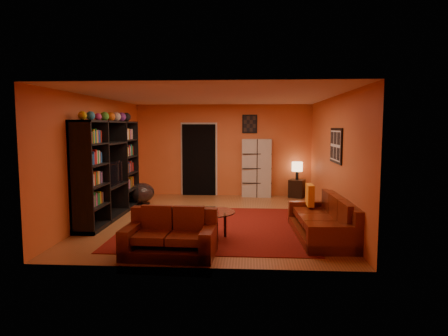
# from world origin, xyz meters

# --- Properties ---
(floor) EXTENTS (6.00, 6.00, 0.00)m
(floor) POSITION_xyz_m (0.00, 0.00, 0.00)
(floor) COLOR brown
(floor) RESTS_ON ground
(ceiling) EXTENTS (6.00, 6.00, 0.00)m
(ceiling) POSITION_xyz_m (0.00, 0.00, 2.60)
(ceiling) COLOR white
(ceiling) RESTS_ON wall_back
(wall_back) EXTENTS (6.00, 0.00, 6.00)m
(wall_back) POSITION_xyz_m (0.00, 3.00, 1.30)
(wall_back) COLOR #D35F2E
(wall_back) RESTS_ON floor
(wall_front) EXTENTS (6.00, 0.00, 6.00)m
(wall_front) POSITION_xyz_m (0.00, -3.00, 1.30)
(wall_front) COLOR #D35F2E
(wall_front) RESTS_ON floor
(wall_left) EXTENTS (0.00, 6.00, 6.00)m
(wall_left) POSITION_xyz_m (-2.50, 0.00, 1.30)
(wall_left) COLOR #D35F2E
(wall_left) RESTS_ON floor
(wall_right) EXTENTS (0.00, 6.00, 6.00)m
(wall_right) POSITION_xyz_m (2.50, 0.00, 1.30)
(wall_right) COLOR #D35F2E
(wall_right) RESTS_ON floor
(rug) EXTENTS (3.60, 3.60, 0.01)m
(rug) POSITION_xyz_m (0.10, -0.70, 0.01)
(rug) COLOR #530D09
(rug) RESTS_ON floor
(doorway) EXTENTS (0.95, 0.10, 2.04)m
(doorway) POSITION_xyz_m (-0.70, 2.96, 1.02)
(doorway) COLOR black
(doorway) RESTS_ON floor
(wall_art_right) EXTENTS (0.03, 1.00, 0.70)m
(wall_art_right) POSITION_xyz_m (2.48, -0.30, 1.60)
(wall_art_right) COLOR black
(wall_art_right) RESTS_ON wall_right
(wall_art_back) EXTENTS (0.42, 0.03, 0.52)m
(wall_art_back) POSITION_xyz_m (0.75, 2.98, 2.05)
(wall_art_back) COLOR black
(wall_art_back) RESTS_ON wall_back
(entertainment_unit) EXTENTS (0.45, 3.00, 2.10)m
(entertainment_unit) POSITION_xyz_m (-2.27, 0.00, 1.05)
(entertainment_unit) COLOR black
(entertainment_unit) RESTS_ON floor
(tv) EXTENTS (0.89, 0.12, 0.51)m
(tv) POSITION_xyz_m (-2.23, -0.06, 0.98)
(tv) COLOR black
(tv) RESTS_ON entertainment_unit
(sofa) EXTENTS (0.99, 2.21, 0.85)m
(sofa) POSITION_xyz_m (2.14, -1.29, 0.29)
(sofa) COLOR #50160A
(sofa) RESTS_ON rug
(loveseat) EXTENTS (1.42, 0.89, 0.85)m
(loveseat) POSITION_xyz_m (-0.45, -2.42, 0.29)
(loveseat) COLOR #50160A
(loveseat) RESTS_ON rug
(throw_pillow) EXTENTS (0.12, 0.42, 0.42)m
(throw_pillow) POSITION_xyz_m (1.95, -0.52, 0.63)
(throw_pillow) COLOR orange
(throw_pillow) RESTS_ON sofa
(coffee_table) EXTENTS (0.95, 0.95, 0.47)m
(coffee_table) POSITION_xyz_m (0.03, -1.48, 0.43)
(coffee_table) COLOR silver
(coffee_table) RESTS_ON floor
(storage_cabinet) EXTENTS (0.84, 0.43, 1.63)m
(storage_cabinet) POSITION_xyz_m (0.96, 2.80, 0.81)
(storage_cabinet) COLOR beige
(storage_cabinet) RESTS_ON floor
(bowl_chair) EXTENTS (0.66, 0.66, 0.54)m
(bowl_chair) POSITION_xyz_m (-2.00, 1.50, 0.29)
(bowl_chair) COLOR black
(bowl_chair) RESTS_ON floor
(side_table) EXTENTS (0.51, 0.51, 0.50)m
(side_table) POSITION_xyz_m (2.08, 2.75, 0.25)
(side_table) COLOR black
(side_table) RESTS_ON floor
(table_lamp) EXTENTS (0.30, 0.30, 0.49)m
(table_lamp) POSITION_xyz_m (2.08, 2.75, 0.85)
(table_lamp) COLOR black
(table_lamp) RESTS_ON side_table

